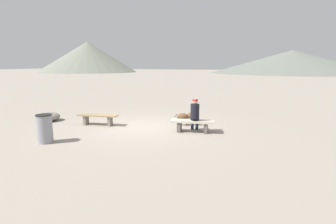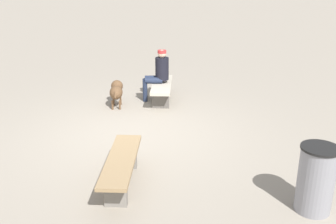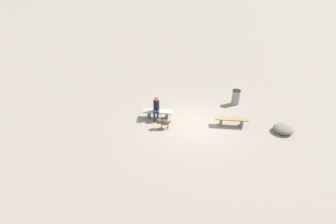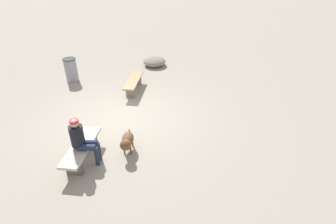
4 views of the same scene
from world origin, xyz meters
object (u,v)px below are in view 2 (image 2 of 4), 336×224
(bench_left, at_px, (121,165))
(seated_person, at_px, (158,72))
(bench_right, at_px, (162,88))
(trash_bin, at_px, (316,179))
(dog, at_px, (116,91))

(bench_left, distance_m, seated_person, 3.99)
(bench_right, distance_m, seated_person, 0.40)
(seated_person, bearing_deg, trash_bin, -158.35)
(bench_right, bearing_deg, seated_person, 53.92)
(bench_right, relative_size, seated_person, 1.32)
(seated_person, height_order, dog, seated_person)
(bench_left, relative_size, bench_right, 1.04)
(bench_right, xyz_separation_m, seated_person, (0.06, 0.10, 0.39))
(bench_right, bearing_deg, trash_bin, -153.23)
(bench_left, xyz_separation_m, bench_right, (3.91, 0.12, -0.01))
(bench_left, relative_size, trash_bin, 1.86)
(bench_left, xyz_separation_m, seated_person, (3.96, 0.22, 0.38))
(seated_person, height_order, trash_bin, seated_person)
(dog, bearing_deg, bench_left, -174.71)
(bench_right, distance_m, dog, 1.10)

